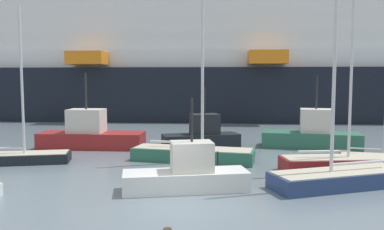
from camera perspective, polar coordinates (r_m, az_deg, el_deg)
name	(u,v)px	position (r m, az deg, el deg)	size (l,w,h in m)	color
ground_plane	(179,205)	(15.50, -1.98, -13.08)	(600.00, 600.00, 0.00)	slate
sailboat_1	(193,151)	(23.44, 0.15, -5.33)	(7.53, 3.35, 12.64)	#2D6B51
sailboat_2	(341,175)	(19.09, 20.94, -8.21)	(6.85, 4.08, 12.22)	navy
sailboat_3	(16,156)	(25.08, -24.38, -5.49)	(6.29, 2.98, 9.05)	black
sailboat_4	(339,161)	(22.18, 20.79, -6.37)	(6.29, 2.56, 11.82)	maroon
sailboat_5	(377,155)	(26.16, 25.52, -5.26)	(4.42, 1.99, 7.86)	maroon
fishing_boat_0	(202,136)	(28.11, 1.48, -3.08)	(5.79, 3.35, 4.36)	black
fishing_boat_1	(90,135)	(28.92, -14.65, -2.81)	(7.45, 2.54, 5.38)	maroon
fishing_boat_2	(312,135)	(29.32, 17.16, -2.78)	(7.15, 3.66, 5.20)	#2D6B51
fishing_boat_3	(187,174)	(17.28, -0.68, -8.64)	(5.70, 2.71, 4.08)	white
channel_buoy_1	(218,173)	(19.28, 3.78, -8.54)	(0.56, 0.56, 1.38)	green
cruise_ship	(182,68)	(52.17, -1.51, 6.94)	(115.66, 20.30, 20.41)	black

